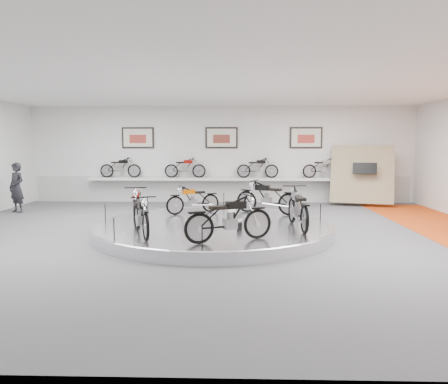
{
  "coord_description": "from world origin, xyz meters",
  "views": [
    {
      "loc": [
        0.62,
        -11.29,
        2.42
      ],
      "look_at": [
        0.28,
        0.6,
        1.12
      ],
      "focal_mm": 35.0,
      "sensor_mm": 36.0,
      "label": 1
    }
  ],
  "objects_px": {
    "bike_d": "(141,215)",
    "visitor": "(17,188)",
    "bike_b": "(193,199)",
    "bike_f": "(298,208)",
    "display_platform": "(213,229)",
    "bike_e": "(229,218)",
    "bike_c": "(137,204)",
    "shelf": "(221,179)",
    "bike_a": "(267,197)"
  },
  "relations": [
    {
      "from": "bike_f",
      "to": "visitor",
      "type": "bearing_deg",
      "value": 61.03
    },
    {
      "from": "bike_a",
      "to": "bike_b",
      "type": "relative_size",
      "value": 1.18
    },
    {
      "from": "bike_e",
      "to": "bike_f",
      "type": "height_order",
      "value": "bike_f"
    },
    {
      "from": "bike_a",
      "to": "bike_c",
      "type": "bearing_deg",
      "value": 48.82
    },
    {
      "from": "display_platform",
      "to": "bike_b",
      "type": "relative_size",
      "value": 4.3
    },
    {
      "from": "shelf",
      "to": "bike_f",
      "type": "distance_m",
      "value": 7.35
    },
    {
      "from": "bike_d",
      "to": "bike_a",
      "type": "bearing_deg",
      "value": 114.99
    },
    {
      "from": "bike_e",
      "to": "bike_b",
      "type": "bearing_deg",
      "value": 82.55
    },
    {
      "from": "display_platform",
      "to": "bike_d",
      "type": "xyz_separation_m",
      "value": [
        -1.6,
        -1.62,
        0.64
      ]
    },
    {
      "from": "bike_a",
      "to": "bike_f",
      "type": "bearing_deg",
      "value": 132.39
    },
    {
      "from": "bike_c",
      "to": "bike_d",
      "type": "distance_m",
      "value": 1.91
    },
    {
      "from": "bike_b",
      "to": "bike_e",
      "type": "distance_m",
      "value": 4.04
    },
    {
      "from": "display_platform",
      "to": "shelf",
      "type": "bearing_deg",
      "value": 90.0
    },
    {
      "from": "bike_b",
      "to": "bike_e",
      "type": "relative_size",
      "value": 0.85
    },
    {
      "from": "bike_b",
      "to": "display_platform",
      "type": "bearing_deg",
      "value": 83.95
    },
    {
      "from": "bike_b",
      "to": "visitor",
      "type": "xyz_separation_m",
      "value": [
        -6.49,
        1.95,
        0.16
      ]
    },
    {
      "from": "bike_b",
      "to": "bike_f",
      "type": "xyz_separation_m",
      "value": [
        2.89,
        -2.3,
        0.09
      ]
    },
    {
      "from": "bike_d",
      "to": "bike_e",
      "type": "distance_m",
      "value": 2.14
    },
    {
      "from": "shelf",
      "to": "bike_c",
      "type": "xyz_separation_m",
      "value": [
        -2.12,
        -6.19,
        -0.2
      ]
    },
    {
      "from": "display_platform",
      "to": "bike_e",
      "type": "distance_m",
      "value": 2.33
    },
    {
      "from": "bike_d",
      "to": "bike_c",
      "type": "bearing_deg",
      "value": 174.65
    },
    {
      "from": "shelf",
      "to": "bike_b",
      "type": "height_order",
      "value": "bike_b"
    },
    {
      "from": "shelf",
      "to": "bike_d",
      "type": "height_order",
      "value": "bike_d"
    },
    {
      "from": "bike_b",
      "to": "bike_e",
      "type": "height_order",
      "value": "bike_e"
    },
    {
      "from": "bike_b",
      "to": "bike_f",
      "type": "distance_m",
      "value": 3.7
    },
    {
      "from": "shelf",
      "to": "bike_f",
      "type": "height_order",
      "value": "bike_f"
    },
    {
      "from": "display_platform",
      "to": "shelf",
      "type": "xyz_separation_m",
      "value": [
        0.0,
        6.4,
        0.85
      ]
    },
    {
      "from": "bike_d",
      "to": "visitor",
      "type": "bearing_deg",
      "value": -154.32
    },
    {
      "from": "bike_b",
      "to": "bike_f",
      "type": "relative_size",
      "value": 0.82
    },
    {
      "from": "shelf",
      "to": "display_platform",
      "type": "bearing_deg",
      "value": -90.0
    },
    {
      "from": "bike_f",
      "to": "bike_e",
      "type": "bearing_deg",
      "value": 127.73
    },
    {
      "from": "bike_a",
      "to": "bike_d",
      "type": "bearing_deg",
      "value": 73.38
    },
    {
      "from": "shelf",
      "to": "bike_e",
      "type": "relative_size",
      "value": 6.28
    },
    {
      "from": "bike_c",
      "to": "bike_f",
      "type": "xyz_separation_m",
      "value": [
        4.3,
        -0.83,
        0.03
      ]
    },
    {
      "from": "shelf",
      "to": "bike_f",
      "type": "bearing_deg",
      "value": -72.69
    },
    {
      "from": "display_platform",
      "to": "bike_e",
      "type": "xyz_separation_m",
      "value": [
        0.47,
        -2.18,
        0.67
      ]
    },
    {
      "from": "bike_c",
      "to": "shelf",
      "type": "bearing_deg",
      "value": 151.41
    },
    {
      "from": "bike_d",
      "to": "bike_f",
      "type": "height_order",
      "value": "bike_f"
    },
    {
      "from": "bike_e",
      "to": "visitor",
      "type": "relative_size",
      "value": 0.98
    },
    {
      "from": "shelf",
      "to": "visitor",
      "type": "xyz_separation_m",
      "value": [
        -7.2,
        -2.77,
        -0.11
      ]
    },
    {
      "from": "shelf",
      "to": "visitor",
      "type": "bearing_deg",
      "value": -158.96
    },
    {
      "from": "bike_a",
      "to": "display_platform",
      "type": "bearing_deg",
      "value": 74.1
    },
    {
      "from": "display_platform",
      "to": "bike_b",
      "type": "xyz_separation_m",
      "value": [
        -0.71,
        1.68,
        0.59
      ]
    },
    {
      "from": "bike_f",
      "to": "bike_c",
      "type": "bearing_deg",
      "value": 74.48
    },
    {
      "from": "bike_e",
      "to": "shelf",
      "type": "bearing_deg",
      "value": 68.75
    },
    {
      "from": "shelf",
      "to": "bike_b",
      "type": "bearing_deg",
      "value": -98.55
    },
    {
      "from": "bike_a",
      "to": "bike_e",
      "type": "bearing_deg",
      "value": 101.29
    },
    {
      "from": "bike_d",
      "to": "display_platform",
      "type": "bearing_deg",
      "value": 114.27
    },
    {
      "from": "bike_a",
      "to": "bike_e",
      "type": "xyz_separation_m",
      "value": [
        -1.1,
        -3.85,
        -0.0
      ]
    },
    {
      "from": "bike_a",
      "to": "bike_e",
      "type": "distance_m",
      "value": 4.01
    }
  ]
}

